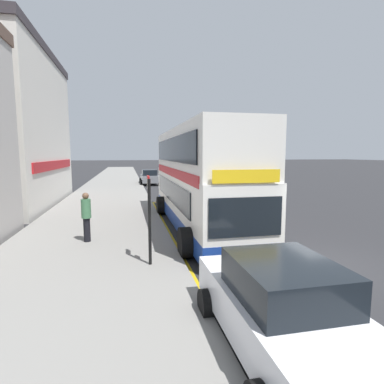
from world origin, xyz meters
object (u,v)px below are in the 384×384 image
(bus_stop_sign, at_px, (149,212))
(parked_car_grey_far, at_px, (171,167))
(double_decker_bus, at_px, (198,182))
(parked_car_white_across, at_px, (281,308))
(pedestrian_waiting_near_sign, at_px, (86,215))
(parked_car_grey_kerbside, at_px, (150,177))

(bus_stop_sign, distance_m, parked_car_grey_far, 51.45)
(double_decker_bus, distance_m, bus_stop_sign, 5.38)
(bus_stop_sign, relative_size, parked_car_white_across, 0.61)
(parked_car_grey_far, distance_m, pedestrian_waiting_near_sign, 49.11)
(parked_car_grey_kerbside, bearing_deg, bus_stop_sign, -96.47)
(parked_car_grey_kerbside, bearing_deg, parked_car_white_across, -92.28)
(parked_car_white_across, bearing_deg, double_decker_bus, 84.60)
(parked_car_grey_kerbside, bearing_deg, pedestrian_waiting_near_sign, -102.27)
(parked_car_white_across, relative_size, pedestrian_waiting_near_sign, 2.34)
(bus_stop_sign, xyz_separation_m, parked_car_grey_far, (7.85, 50.84, -0.86))
(bus_stop_sign, xyz_separation_m, parked_car_grey_kerbside, (1.83, 24.89, -0.86))
(bus_stop_sign, xyz_separation_m, pedestrian_waiting_near_sign, (-2.07, 2.75, -0.54))
(double_decker_bus, bearing_deg, pedestrian_waiting_near_sign, -156.80)
(double_decker_bus, bearing_deg, parked_car_grey_kerbside, 92.04)
(pedestrian_waiting_near_sign, bearing_deg, bus_stop_sign, -52.98)
(double_decker_bus, xyz_separation_m, parked_car_white_across, (-0.72, -9.06, -1.27))
(bus_stop_sign, bearing_deg, parked_car_grey_kerbside, 85.81)
(parked_car_white_across, distance_m, pedestrian_waiting_near_sign, 8.10)
(bus_stop_sign, distance_m, parked_car_grey_kerbside, 24.98)
(parked_car_grey_far, height_order, pedestrian_waiting_near_sign, pedestrian_waiting_near_sign)
(parked_car_white_across, bearing_deg, parked_car_grey_far, 82.88)
(parked_car_white_across, bearing_deg, bus_stop_sign, 111.96)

